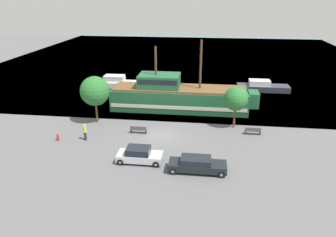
{
  "coord_description": "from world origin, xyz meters",
  "views": [
    {
      "loc": [
        4.94,
        -31.72,
        14.47
      ],
      "look_at": [
        0.62,
        2.0,
        1.2
      ],
      "focal_mm": 35.0,
      "sensor_mm": 36.0,
      "label": 1
    }
  ],
  "objects_px": {
    "moored_boat_outer": "(262,87)",
    "fire_hydrant": "(58,137)",
    "pirate_ship": "(178,96)",
    "moored_boat_dockside": "(117,83)",
    "pedestrian_walking_near": "(85,132)",
    "bench_promenade_east": "(138,130)",
    "parked_car_curb_front": "(139,155)",
    "bench_promenade_west": "(253,131)",
    "parked_car_curb_mid": "(197,164)"
  },
  "relations": [
    {
      "from": "pirate_ship",
      "to": "moored_boat_dockside",
      "type": "height_order",
      "value": "pirate_ship"
    },
    {
      "from": "moored_boat_dockside",
      "to": "fire_hydrant",
      "type": "bearing_deg",
      "value": -91.69
    },
    {
      "from": "parked_car_curb_front",
      "to": "pedestrian_walking_near",
      "type": "relative_size",
      "value": 2.28
    },
    {
      "from": "bench_promenade_east",
      "to": "bench_promenade_west",
      "type": "height_order",
      "value": "same"
    },
    {
      "from": "parked_car_curb_front",
      "to": "pirate_ship",
      "type": "bearing_deg",
      "value": 82.05
    },
    {
      "from": "moored_boat_dockside",
      "to": "fire_hydrant",
      "type": "height_order",
      "value": "moored_boat_dockside"
    },
    {
      "from": "fire_hydrant",
      "to": "bench_promenade_east",
      "type": "height_order",
      "value": "bench_promenade_east"
    },
    {
      "from": "parked_car_curb_front",
      "to": "fire_hydrant",
      "type": "height_order",
      "value": "parked_car_curb_front"
    },
    {
      "from": "fire_hydrant",
      "to": "parked_car_curb_mid",
      "type": "bearing_deg",
      "value": -16.84
    },
    {
      "from": "moored_boat_outer",
      "to": "fire_hydrant",
      "type": "distance_m",
      "value": 31.75
    },
    {
      "from": "moored_boat_outer",
      "to": "pedestrian_walking_near",
      "type": "relative_size",
      "value": 4.43
    },
    {
      "from": "moored_boat_outer",
      "to": "bench_promenade_east",
      "type": "relative_size",
      "value": 4.46
    },
    {
      "from": "pirate_ship",
      "to": "bench_promenade_west",
      "type": "relative_size",
      "value": 11.24
    },
    {
      "from": "moored_boat_outer",
      "to": "bench_promenade_west",
      "type": "height_order",
      "value": "moored_boat_outer"
    },
    {
      "from": "pirate_ship",
      "to": "bench_promenade_east",
      "type": "bearing_deg",
      "value": -112.43
    },
    {
      "from": "moored_boat_outer",
      "to": "parked_car_curb_mid",
      "type": "relative_size",
      "value": 1.6
    },
    {
      "from": "parked_car_curb_front",
      "to": "bench_promenade_west",
      "type": "xyz_separation_m",
      "value": [
        10.86,
        7.48,
        -0.26
      ]
    },
    {
      "from": "fire_hydrant",
      "to": "bench_promenade_east",
      "type": "distance_m",
      "value": 8.38
    },
    {
      "from": "pirate_ship",
      "to": "parked_car_curb_mid",
      "type": "distance_m",
      "value": 16.08
    },
    {
      "from": "moored_boat_outer",
      "to": "parked_car_curb_mid",
      "type": "distance_m",
      "value": 27.29
    },
    {
      "from": "moored_boat_outer",
      "to": "parked_car_curb_front",
      "type": "relative_size",
      "value": 1.94
    },
    {
      "from": "moored_boat_outer",
      "to": "bench_promenade_east",
      "type": "distance_m",
      "value": 24.2
    },
    {
      "from": "fire_hydrant",
      "to": "bench_promenade_west",
      "type": "distance_m",
      "value": 20.57
    },
    {
      "from": "moored_boat_outer",
      "to": "moored_boat_dockside",
      "type": "bearing_deg",
      "value": -178.14
    },
    {
      "from": "moored_boat_outer",
      "to": "parked_car_curb_front",
      "type": "xyz_separation_m",
      "value": [
        -14.16,
        -24.75,
        0.07
      ]
    },
    {
      "from": "pirate_ship",
      "to": "moored_boat_outer",
      "type": "bearing_deg",
      "value": 39.72
    },
    {
      "from": "pirate_ship",
      "to": "moored_boat_dockside",
      "type": "bearing_deg",
      "value": 139.07
    },
    {
      "from": "parked_car_curb_front",
      "to": "fire_hydrant",
      "type": "xyz_separation_m",
      "value": [
        -9.3,
        3.36,
        -0.28
      ]
    },
    {
      "from": "fire_hydrant",
      "to": "pedestrian_walking_near",
      "type": "distance_m",
      "value": 2.85
    },
    {
      "from": "moored_boat_dockside",
      "to": "pedestrian_walking_near",
      "type": "distance_m",
      "value": 20.26
    },
    {
      "from": "moored_boat_outer",
      "to": "fire_hydrant",
      "type": "relative_size",
      "value": 10.29
    },
    {
      "from": "parked_car_curb_front",
      "to": "fire_hydrant",
      "type": "distance_m",
      "value": 9.89
    },
    {
      "from": "pedestrian_walking_near",
      "to": "bench_promenade_west",
      "type": "bearing_deg",
      "value": 11.75
    },
    {
      "from": "moored_boat_dockside",
      "to": "bench_promenade_west",
      "type": "relative_size",
      "value": 4.77
    },
    {
      "from": "parked_car_curb_front",
      "to": "pedestrian_walking_near",
      "type": "bearing_deg",
      "value": 149.44
    },
    {
      "from": "pirate_ship",
      "to": "fire_hydrant",
      "type": "xyz_separation_m",
      "value": [
        -11.35,
        -11.33,
        -1.31
      ]
    },
    {
      "from": "moored_boat_dockside",
      "to": "pedestrian_walking_near",
      "type": "xyz_separation_m",
      "value": [
        2.16,
        -20.14,
        0.21
      ]
    },
    {
      "from": "moored_boat_dockside",
      "to": "moored_boat_outer",
      "type": "relative_size",
      "value": 1.01
    },
    {
      "from": "bench_promenade_west",
      "to": "moored_boat_dockside",
      "type": "bearing_deg",
      "value": 139.78
    },
    {
      "from": "pirate_ship",
      "to": "fire_hydrant",
      "type": "bearing_deg",
      "value": -135.06
    },
    {
      "from": "parked_car_curb_mid",
      "to": "bench_promenade_west",
      "type": "relative_size",
      "value": 2.97
    },
    {
      "from": "pirate_ship",
      "to": "parked_car_curb_front",
      "type": "xyz_separation_m",
      "value": [
        -2.05,
        -14.69,
        -1.03
      ]
    },
    {
      "from": "moored_boat_outer",
      "to": "fire_hydrant",
      "type": "bearing_deg",
      "value": -137.65
    },
    {
      "from": "pirate_ship",
      "to": "parked_car_curb_front",
      "type": "relative_size",
      "value": 4.62
    },
    {
      "from": "moored_boat_outer",
      "to": "bench_promenade_east",
      "type": "height_order",
      "value": "moored_boat_outer"
    },
    {
      "from": "parked_car_curb_mid",
      "to": "bench_promenade_east",
      "type": "relative_size",
      "value": 2.8
    },
    {
      "from": "parked_car_curb_mid",
      "to": "bench_promenade_west",
      "type": "bearing_deg",
      "value": 56.57
    },
    {
      "from": "parked_car_curb_front",
      "to": "bench_promenade_west",
      "type": "distance_m",
      "value": 13.18
    },
    {
      "from": "parked_car_curb_front",
      "to": "parked_car_curb_mid",
      "type": "distance_m",
      "value": 5.34
    },
    {
      "from": "moored_boat_outer",
      "to": "pedestrian_walking_near",
      "type": "distance_m",
      "value": 29.41
    }
  ]
}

